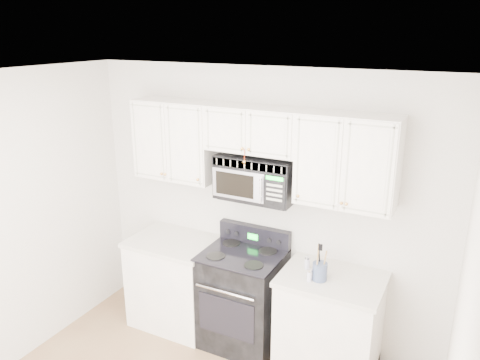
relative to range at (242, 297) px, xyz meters
The scene contains 9 objects.
room 1.66m from the range, 88.00° to the right, with size 3.51×3.51×2.61m.
base_cabinet_left 0.75m from the range, behind, with size 0.86×0.65×0.92m.
base_cabinet_right 0.85m from the range, ahead, with size 0.86×0.65×0.92m.
range is the anchor object (origin of this frame).
upper_cabinets 1.46m from the range, 70.05° to the left, with size 2.44×0.37×0.75m.
microwave 1.17m from the range, 57.35° to the left, with size 0.71×0.40×0.39m.
utensil_crock 0.93m from the range, ahead, with size 0.12×0.12×0.33m.
shaker_salt 0.79m from the range, ahead, with size 0.05×0.05×0.11m.
shaker_pepper 0.87m from the range, 13.04° to the right, with size 0.04×0.04×0.10m.
Camera 1 is at (1.69, -2.01, 2.89)m, focal length 35.00 mm.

